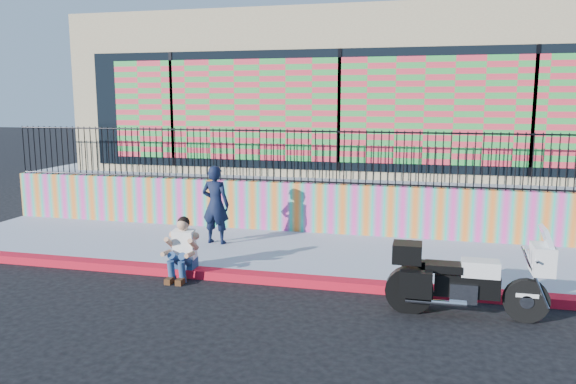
% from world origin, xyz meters
% --- Properties ---
extents(ground, '(90.00, 90.00, 0.00)m').
position_xyz_m(ground, '(0.00, 0.00, 0.00)').
color(ground, black).
rests_on(ground, ground).
extents(red_curb, '(16.00, 0.30, 0.15)m').
position_xyz_m(red_curb, '(0.00, 0.00, 0.07)').
color(red_curb, red).
rests_on(red_curb, ground).
extents(sidewalk, '(16.00, 3.00, 0.15)m').
position_xyz_m(sidewalk, '(0.00, 1.65, 0.07)').
color(sidewalk, '#979FB6').
rests_on(sidewalk, ground).
extents(mural_wall, '(16.00, 0.20, 1.10)m').
position_xyz_m(mural_wall, '(0.00, 3.25, 0.70)').
color(mural_wall, '#E73DA1').
rests_on(mural_wall, sidewalk).
extents(metal_fence, '(15.80, 0.04, 1.20)m').
position_xyz_m(metal_fence, '(0.00, 3.25, 1.85)').
color(metal_fence, black).
rests_on(metal_fence, mural_wall).
extents(elevated_platform, '(16.00, 10.00, 1.25)m').
position_xyz_m(elevated_platform, '(0.00, 8.35, 0.62)').
color(elevated_platform, '#979FB6').
rests_on(elevated_platform, ground).
extents(storefront_building, '(14.00, 8.06, 4.00)m').
position_xyz_m(storefront_building, '(0.00, 8.13, 3.25)').
color(storefront_building, tan).
rests_on(storefront_building, elevated_platform).
extents(police_motorcycle, '(2.23, 0.74, 1.39)m').
position_xyz_m(police_motorcycle, '(2.60, -0.78, 0.58)').
color(police_motorcycle, black).
rests_on(police_motorcycle, ground).
extents(police_officer, '(0.63, 0.44, 1.63)m').
position_xyz_m(police_officer, '(-2.18, 1.77, 0.96)').
color(police_officer, black).
rests_on(police_officer, sidewalk).
extents(seated_man, '(0.54, 0.71, 1.06)m').
position_xyz_m(seated_man, '(-2.07, -0.18, 0.45)').
color(seated_man, navy).
rests_on(seated_man, ground).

